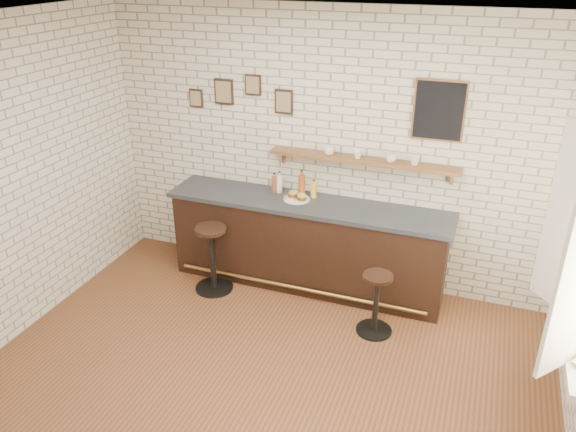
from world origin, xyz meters
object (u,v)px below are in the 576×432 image
at_px(bitters_bottle_amber, 302,185).
at_px(shelf_cup_d, 415,161).
at_px(bar_stool_left, 212,256).
at_px(bitters_bottle_white, 279,184).
at_px(shelf_cup_c, 391,158).
at_px(sandwich_plate, 297,199).
at_px(bitters_bottle_brown, 274,184).
at_px(bar_stool_right, 376,302).
at_px(shelf_cup_a, 329,151).
at_px(bar_counter, 307,244).
at_px(ciabatta_sandwich, 298,195).
at_px(condiment_bottle_yellow, 314,190).
at_px(shelf_cup_b, 358,154).

relative_size(bitters_bottle_amber, shelf_cup_d, 3.17).
height_order(bitters_bottle_amber, bar_stool_left, bitters_bottle_amber).
height_order(bitters_bottle_white, shelf_cup_c, shelf_cup_c).
bearing_deg(sandwich_plate, shelf_cup_d, 8.42).
bearing_deg(bitters_bottle_amber, shelf_cup_d, 2.45).
xyz_separation_m(bitters_bottle_amber, bar_stool_left, (-0.81, -0.62, -0.72)).
relative_size(bitters_bottle_amber, shelf_cup_c, 2.77).
height_order(bitters_bottle_brown, shelf_cup_c, shelf_cup_c).
height_order(bar_stool_right, shelf_cup_a, shelf_cup_a).
bearing_deg(bar_counter, ciabatta_sandwich, 168.52).
bearing_deg(sandwich_plate, shelf_cup_c, 10.49).
xyz_separation_m(bar_counter, bitters_bottle_brown, (-0.44, 0.15, 0.59)).
xyz_separation_m(ciabatta_sandwich, condiment_bottle_yellow, (0.14, 0.13, 0.04)).
distance_m(sandwich_plate, bar_stool_right, 1.40).
relative_size(condiment_bottle_yellow, bar_stool_left, 0.27).
distance_m(shelf_cup_b, shelf_cup_d, 0.58).
bearing_deg(sandwich_plate, bar_counter, -10.57).
distance_m(sandwich_plate, shelf_cup_d, 1.31).
distance_m(bar_stool_right, shelf_cup_c, 1.45).
xyz_separation_m(bar_counter, shelf_cup_b, (0.47, 0.20, 1.04)).
relative_size(bar_stool_right, shelf_cup_a, 5.56).
relative_size(shelf_cup_c, shelf_cup_d, 1.14).
bearing_deg(shelf_cup_a, bitters_bottle_white, 157.29).
distance_m(bitters_bottle_amber, bar_stool_right, 1.51).
relative_size(bitters_bottle_amber, shelf_cup_b, 3.26).
bearing_deg(bar_stool_left, bar_counter, 26.66).
bearing_deg(bar_counter, bar_stool_right, -33.92).
height_order(bar_counter, bitters_bottle_brown, bitters_bottle_brown).
bearing_deg(bar_stool_left, bitters_bottle_white, 48.17).
height_order(bar_counter, shelf_cup_b, shelf_cup_b).
xyz_separation_m(sandwich_plate, bitters_bottle_brown, (-0.31, 0.13, 0.08)).
xyz_separation_m(bar_stool_left, shelf_cup_d, (1.99, 0.67, 1.13)).
bearing_deg(bitters_bottle_amber, shelf_cup_c, 3.07).
relative_size(bitters_bottle_brown, bar_stool_left, 0.29).
bearing_deg(bar_stool_right, shelf_cup_a, 132.75).
height_order(sandwich_plate, shelf_cup_c, shelf_cup_c).
bearing_deg(bitters_bottle_white, condiment_bottle_yellow, 0.00).
height_order(ciabatta_sandwich, shelf_cup_a, shelf_cup_a).
height_order(sandwich_plate, shelf_cup_d, shelf_cup_d).
distance_m(bar_counter, shelf_cup_d, 1.49).
bearing_deg(bitters_bottle_white, shelf_cup_a, 5.29).
relative_size(ciabatta_sandwich, bitters_bottle_brown, 1.20).
relative_size(bitters_bottle_brown, condiment_bottle_yellow, 1.08).
height_order(bar_stool_right, shelf_cup_b, shelf_cup_b).
relative_size(bar_counter, bitters_bottle_white, 12.50).
bearing_deg(shelf_cup_d, bar_stool_left, -166.38).
xyz_separation_m(bitters_bottle_brown, bitters_bottle_white, (0.06, -0.00, 0.01)).
bearing_deg(shelf_cup_b, shelf_cup_c, -60.39).
distance_m(bar_counter, bar_stool_right, 1.12).
xyz_separation_m(condiment_bottle_yellow, shelf_cup_a, (0.15, 0.05, 0.45)).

